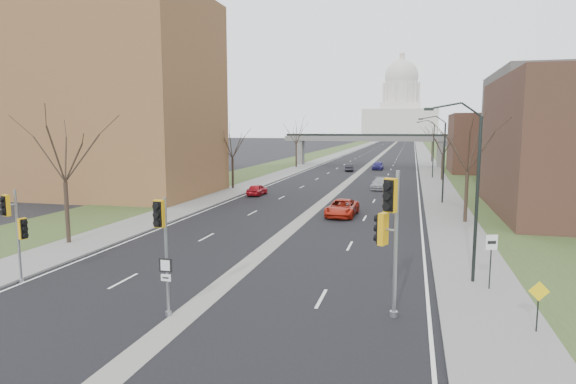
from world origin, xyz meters
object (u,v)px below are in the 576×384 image
at_px(speed_limit_sign, 491,252).
at_px(car_right_far, 378,165).
at_px(car_left_far, 350,168).
at_px(car_left_near, 257,190).
at_px(signal_pole_right, 389,222).
at_px(warning_sign, 538,299).
at_px(car_right_mid, 380,184).
at_px(signal_pole_left, 16,223).
at_px(car_right_near, 342,208).
at_px(signal_pole_median, 162,236).

bearing_deg(speed_limit_sign, car_right_far, 79.14).
bearing_deg(car_left_far, car_right_far, -140.82).
height_order(car_left_near, car_right_far, car_right_far).
relative_size(speed_limit_sign, car_right_far, 0.57).
relative_size(signal_pole_right, warning_sign, 3.10).
bearing_deg(car_right_mid, car_right_far, 96.36).
bearing_deg(speed_limit_sign, signal_pole_left, 172.57).
distance_m(car_left_near, car_right_far, 39.55).
bearing_deg(signal_pole_right, warning_sign, 21.66).
height_order(warning_sign, car_right_far, warning_sign).
xyz_separation_m(signal_pole_right, warning_sign, (5.46, -0.30, -2.53)).
xyz_separation_m(signal_pole_left, car_right_far, (12.35, 70.88, -2.26)).
bearing_deg(car_right_near, signal_pole_right, -75.19).
distance_m(signal_pole_left, signal_pole_right, 17.62).
xyz_separation_m(warning_sign, car_left_far, (-15.37, 66.49, -0.73)).
distance_m(car_left_near, car_left_far, 34.15).
bearing_deg(car_right_near, warning_sign, -62.83).
relative_size(speed_limit_sign, car_left_far, 0.67).
distance_m(signal_pole_left, warning_sign, 23.12).
xyz_separation_m(car_left_far, car_right_far, (4.66, 4.44, 0.13)).
height_order(signal_pole_left, speed_limit_sign, signal_pole_left).
height_order(warning_sign, car_right_mid, warning_sign).
distance_m(car_right_mid, car_right_far, 29.06).
bearing_deg(car_left_near, warning_sign, 124.47).
xyz_separation_m(signal_pole_median, car_right_far, (3.33, 72.98, -2.61)).
xyz_separation_m(signal_pole_median, car_left_near, (-7.58, 34.97, -2.73)).
distance_m(speed_limit_sign, car_left_near, 35.02).
xyz_separation_m(signal_pole_median, car_right_near, (3.64, 24.33, -2.66)).
distance_m(signal_pole_median, warning_sign, 14.33).
xyz_separation_m(car_left_near, car_right_far, (10.91, 38.01, 0.12)).
distance_m(warning_sign, car_right_near, 24.59).
xyz_separation_m(car_right_near, car_right_mid, (1.95, 19.67, -0.03)).
height_order(car_right_near, car_right_mid, car_right_near).
bearing_deg(car_right_near, signal_pole_median, -96.36).
bearing_deg(signal_pole_left, car_left_near, 103.97).
distance_m(warning_sign, car_right_mid, 42.80).
xyz_separation_m(signal_pole_left, car_left_far, (7.68, 66.43, -2.39)).
bearing_deg(car_right_far, car_right_near, -87.40).
xyz_separation_m(signal_pole_left, warning_sign, (23.06, -0.05, -1.67)).
xyz_separation_m(signal_pole_left, signal_pole_median, (9.02, -2.11, 0.35)).
height_order(signal_pole_right, car_right_far, signal_pole_right).
relative_size(signal_pole_median, car_left_far, 1.26).
height_order(speed_limit_sign, warning_sign, speed_limit_sign).
bearing_deg(signal_pole_right, speed_limit_sign, 68.98).
xyz_separation_m(signal_pole_right, car_left_far, (-9.92, 66.19, -3.25)).
relative_size(signal_pole_right, car_left_far, 1.54).
distance_m(car_left_far, car_right_far, 6.44).
height_order(signal_pole_left, signal_pole_right, signal_pole_right).
relative_size(car_right_near, car_right_far, 1.15).
relative_size(signal_pole_right, speed_limit_sign, 2.30).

